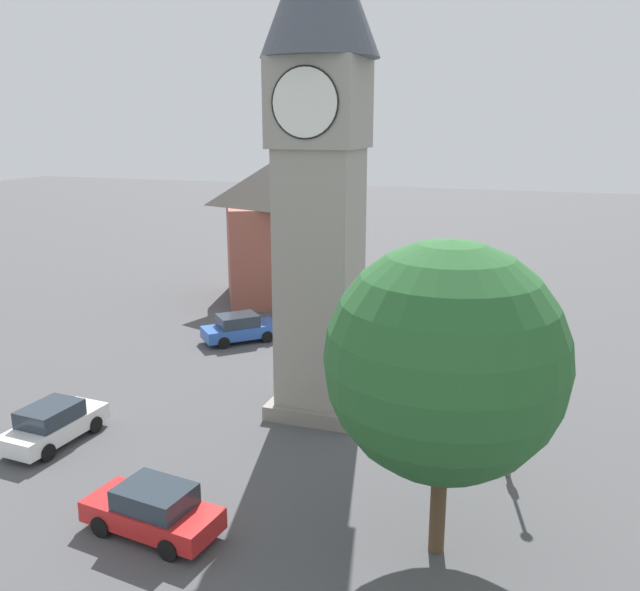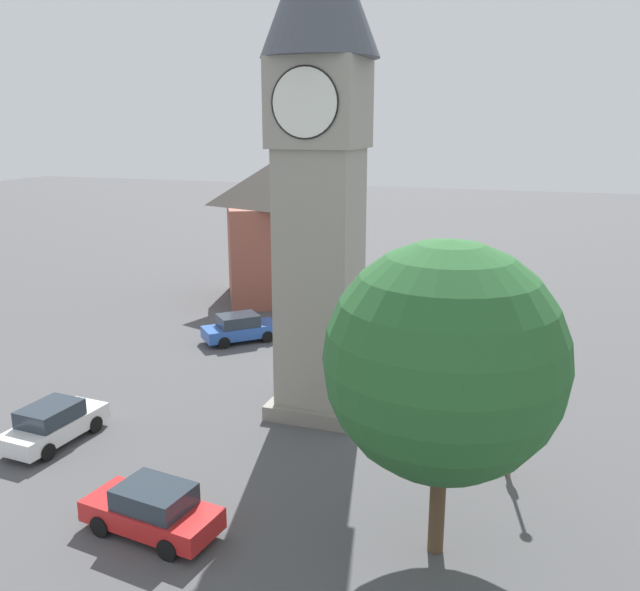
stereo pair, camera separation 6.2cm
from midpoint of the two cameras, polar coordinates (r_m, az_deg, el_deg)
ground_plane at (r=28.52m, az=-0.06°, el=-9.66°), size 200.00×200.00×0.00m
clock_tower at (r=26.01m, az=-0.07°, el=14.23°), size 4.46×4.46×19.81m
car_blue_kerb at (r=27.36m, az=-21.85°, el=-10.12°), size 2.04×4.24×1.53m
car_silver_kerb at (r=36.96m, az=-6.89°, el=-2.77°), size 4.13×4.09×1.53m
car_red_corner at (r=20.99m, az=-14.16°, el=-17.31°), size 4.32×2.22×1.53m
pedestrian at (r=24.00m, az=15.81°, el=-12.47°), size 0.36×0.50×1.69m
tree at (r=17.81m, az=10.54°, el=-5.52°), size 6.40×6.40×8.86m
building_shop_left at (r=45.18m, az=-3.86°, el=5.66°), size 9.25×9.44×9.30m
lamp_post at (r=24.15m, az=15.70°, el=-5.39°), size 0.36×0.36×5.59m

